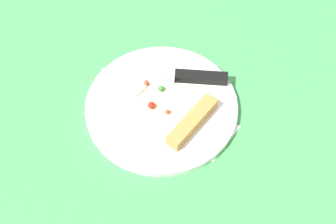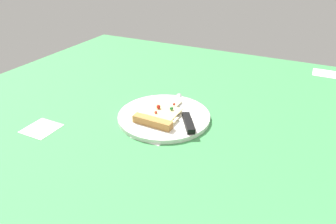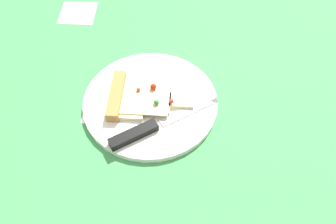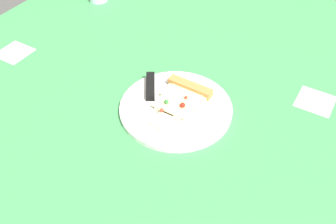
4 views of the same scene
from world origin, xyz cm
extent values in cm
cube|color=#3D8C4C|center=(0.00, 0.00, -1.50)|extent=(151.25, 151.25, 3.00)
cube|color=white|center=(-6.84, -2.46, -0.10)|extent=(9.00, 9.00, 0.20)
cube|color=white|center=(64.85, -44.59, -0.10)|extent=(9.00, 9.00, 0.20)
cube|color=white|center=(-18.54, 27.73, -0.10)|extent=(9.00, 9.00, 0.20)
cylinder|color=white|center=(2.51, -1.47, 0.65)|extent=(28.08, 28.08, 1.30)
cube|color=beige|center=(-1.49, -1.37, 1.80)|extent=(6.26, 11.14, 1.00)
cube|color=beige|center=(4.01, -1.50, 1.80)|extent=(5.77, 7.33, 1.00)
cube|color=beige|center=(9.01, -1.62, 1.80)|extent=(5.29, 3.72, 1.00)
cube|color=#EDD88C|center=(1.51, -1.44, 2.45)|extent=(10.22, 9.44, 0.30)
cube|color=#B27A3D|center=(-4.49, -1.30, 2.40)|extent=(2.89, 12.06, 2.20)
sphere|color=red|center=(0.03, -0.41, 3.01)|extent=(0.83, 0.83, 0.83)
sphere|color=red|center=(6.98, -2.77, 3.06)|extent=(0.93, 0.93, 0.93)
sphere|color=#2D7A38|center=(3.96, -3.30, 3.15)|extent=(1.10, 1.10, 1.10)
sphere|color=#B21E14|center=(3.06, 0.72, 3.24)|extent=(1.28, 1.28, 1.28)
cube|color=silver|center=(10.11, -4.13, 1.45)|extent=(11.21, 8.11, 0.30)
cone|color=silver|center=(15.18, -0.92, 1.45)|extent=(2.76, 2.76, 2.00)
cube|color=black|center=(-0.03, -10.55, 2.10)|extent=(9.63, 7.21, 1.60)
camera|label=1|loc=(-28.08, 37.08, 73.90)|focal=51.13mm
camera|label=2|loc=(-68.90, -37.84, 46.49)|focal=32.26mm
camera|label=3|loc=(8.36, -49.20, 61.75)|focal=39.57mm
camera|label=4|loc=(62.13, 31.71, 65.71)|focal=40.45mm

